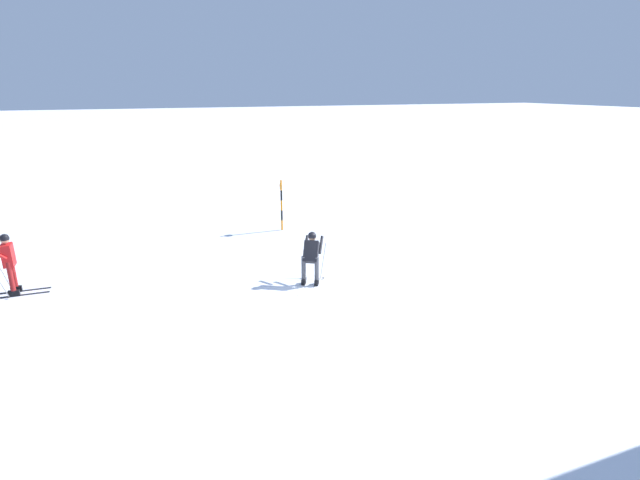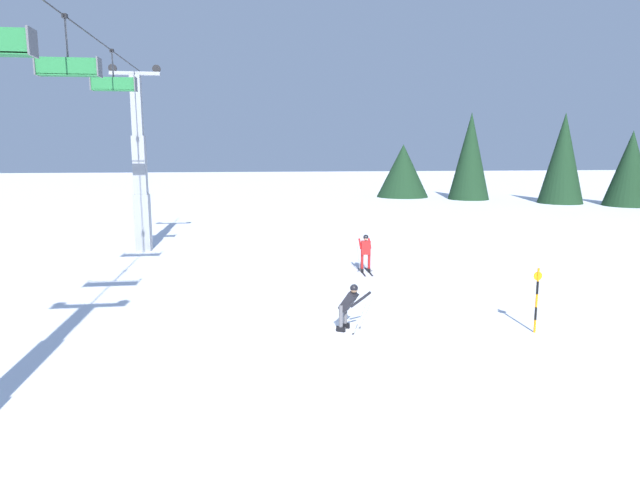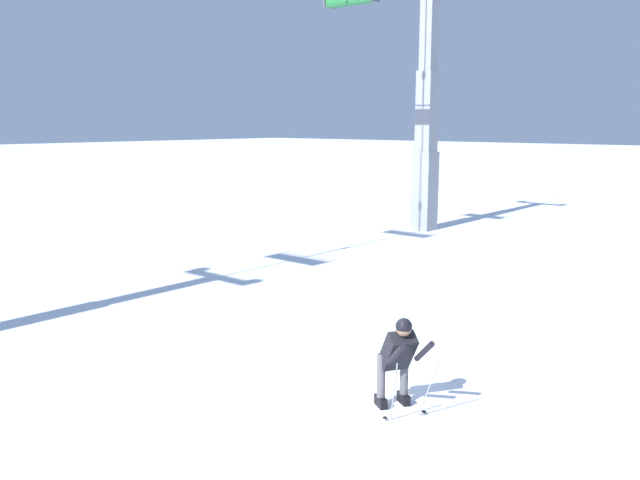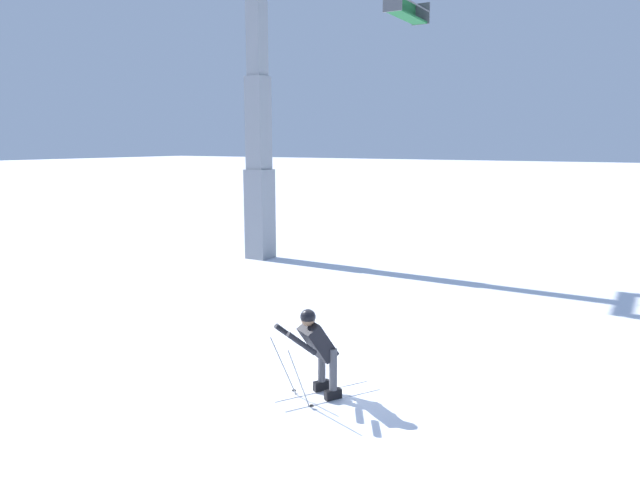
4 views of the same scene
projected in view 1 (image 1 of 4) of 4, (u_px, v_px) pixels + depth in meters
The scene contains 4 objects.
ground_plane at pixel (340, 292), 14.11m from camera, with size 260.00×260.00×0.00m, color white.
skier_carving_main at pixel (311, 254), 14.58m from camera, with size 1.41×1.81×1.67m.
trail_marker_pole at pixel (281, 203), 19.91m from camera, with size 0.07×0.28×2.06m.
skier_distant_uphill at pixel (8, 259), 13.68m from camera, with size 1.76×0.71×1.80m.
Camera 1 is at (5.39, 11.87, 5.62)m, focal length 27.78 mm.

